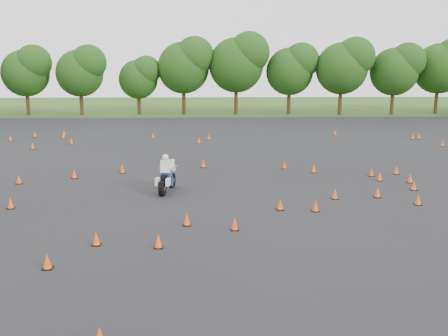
% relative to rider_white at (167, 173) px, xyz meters
% --- Properties ---
extents(ground, '(140.00, 140.00, 0.00)m').
position_rel_rider_white_xyz_m(ground, '(2.71, -4.32, -0.93)').
color(ground, '#2D5119').
rests_on(ground, ground).
extents(asphalt_pad, '(62.00, 62.00, 0.00)m').
position_rel_rider_white_xyz_m(asphalt_pad, '(2.71, 1.68, -0.92)').
color(asphalt_pad, black).
rests_on(asphalt_pad, ground).
extents(treeline, '(87.27, 32.35, 9.99)m').
position_rel_rider_white_xyz_m(treeline, '(4.16, 30.24, 3.61)').
color(treeline, '#1D3F12').
rests_on(treeline, ground).
extents(traffic_cones, '(36.06, 33.22, 0.45)m').
position_rel_rider_white_xyz_m(traffic_cones, '(2.44, 1.32, -0.70)').
color(traffic_cones, '#FC4E0A').
rests_on(traffic_cones, asphalt_pad).
extents(rider_white, '(1.18, 2.49, 1.85)m').
position_rel_rider_white_xyz_m(rider_white, '(0.00, 0.00, 0.00)').
color(rider_white, silver).
rests_on(rider_white, ground).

